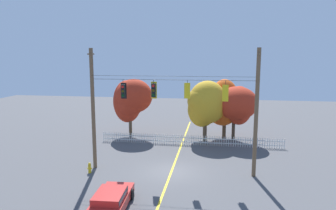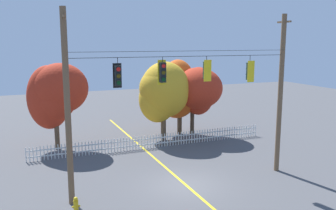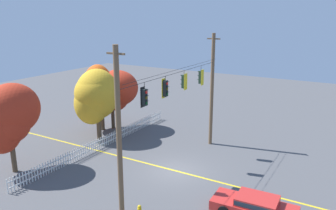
% 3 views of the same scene
% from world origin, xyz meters
% --- Properties ---
extents(ground, '(80.00, 80.00, 0.00)m').
position_xyz_m(ground, '(0.00, 0.00, 0.00)').
color(ground, '#4C4C4F').
extents(lane_centerline_stripe, '(0.16, 36.00, 0.01)m').
position_xyz_m(lane_centerline_stripe, '(0.00, 0.00, 0.00)').
color(lane_centerline_stripe, gold).
rests_on(lane_centerline_stripe, ground).
extents(signal_support_span, '(12.43, 1.10, 9.28)m').
position_xyz_m(signal_support_span, '(0.00, -0.00, 4.72)').
color(signal_support_span, brown).
rests_on(signal_support_span, ground).
extents(traffic_signal_northbound_primary, '(0.43, 0.38, 1.47)m').
position_xyz_m(traffic_signal_northbound_primary, '(-3.65, 0.01, 6.11)').
color(traffic_signal_northbound_primary, black).
extents(traffic_signal_southbound_primary, '(0.43, 0.38, 1.41)m').
position_xyz_m(traffic_signal_southbound_primary, '(-1.34, 0.01, 6.20)').
color(traffic_signal_southbound_primary, black).
extents(traffic_signal_eastbound_side, '(0.43, 0.38, 1.33)m').
position_xyz_m(traffic_signal_eastbound_side, '(1.15, -0.01, 6.23)').
color(traffic_signal_eastbound_side, black).
extents(traffic_signal_northbound_secondary, '(0.43, 0.38, 1.48)m').
position_xyz_m(traffic_signal_northbound_secondary, '(3.87, -0.01, 6.10)').
color(traffic_signal_northbound_secondary, black).
extents(white_picket_fence, '(17.82, 0.06, 0.98)m').
position_xyz_m(white_picket_fence, '(0.86, 7.32, 0.49)').
color(white_picket_fence, silver).
rests_on(white_picket_fence, ground).
extents(autumn_maple_near_fence, '(4.32, 3.30, 6.24)m').
position_xyz_m(autumn_maple_near_fence, '(-5.77, 9.79, 4.05)').
color(autumn_maple_near_fence, brown).
rests_on(autumn_maple_near_fence, ground).
extents(autumn_maple_mid, '(4.01, 3.65, 6.21)m').
position_xyz_m(autumn_maple_mid, '(2.25, 9.21, 3.87)').
color(autumn_maple_mid, brown).
rests_on(autumn_maple_mid, ground).
extents(autumn_oak_far_east, '(3.61, 3.72, 6.27)m').
position_xyz_m(autumn_oak_far_east, '(4.10, 10.38, 3.74)').
color(autumn_oak_far_east, brown).
rests_on(autumn_oak_far_east, ground).
extents(autumn_maple_far_west, '(4.15, 3.85, 5.67)m').
position_xyz_m(autumn_maple_far_west, '(5.44, 9.45, 3.84)').
color(autumn_maple_far_west, '#473828').
rests_on(autumn_maple_far_west, ground).
extents(parked_car, '(2.14, 4.65, 1.15)m').
position_xyz_m(parked_car, '(-2.60, -6.46, 0.61)').
color(parked_car, red).
rests_on(parked_car, ground).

